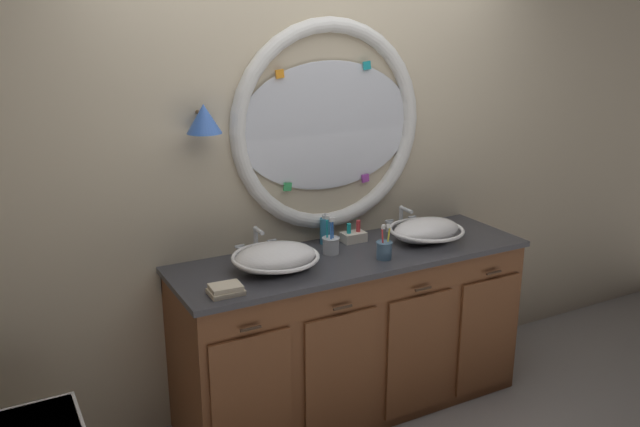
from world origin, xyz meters
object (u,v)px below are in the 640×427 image
(sink_basin_right, at_px, (426,230))
(toothbrush_holder_left, at_px, (331,244))
(toothbrush_holder_right, at_px, (384,249))
(folded_hand_towel, at_px, (226,290))
(sink_basin_left, at_px, (275,257))
(soap_dispenser, at_px, (325,230))
(toiletry_basket, at_px, (354,236))

(sink_basin_right, xyz_separation_m, toothbrush_holder_left, (-0.56, 0.08, -0.01))
(toothbrush_holder_right, bearing_deg, folded_hand_towel, -177.32)
(sink_basin_left, distance_m, soap_dispenser, 0.47)
(toiletry_basket, bearing_deg, soap_dispenser, 164.61)
(sink_basin_left, distance_m, toothbrush_holder_left, 0.37)
(toothbrush_holder_right, xyz_separation_m, toiletry_basket, (0.00, 0.31, -0.02))
(toothbrush_holder_left, relative_size, soap_dispenser, 1.19)
(sink_basin_left, bearing_deg, sink_basin_right, 0.00)
(toothbrush_holder_right, relative_size, toiletry_basket, 1.40)
(toothbrush_holder_right, height_order, soap_dispenser, toothbrush_holder_right)
(soap_dispenser, bearing_deg, toothbrush_holder_right, -66.73)
(sink_basin_right, distance_m, toiletry_basket, 0.41)
(toothbrush_holder_right, bearing_deg, soap_dispenser, 113.27)
(sink_basin_right, bearing_deg, soap_dispenser, 155.48)
(sink_basin_right, bearing_deg, toothbrush_holder_right, -161.34)
(sink_basin_left, height_order, toiletry_basket, sink_basin_left)
(soap_dispenser, height_order, folded_hand_towel, soap_dispenser)
(sink_basin_left, distance_m, sink_basin_right, 0.92)
(toothbrush_holder_right, distance_m, folded_hand_towel, 0.88)
(folded_hand_towel, relative_size, toiletry_basket, 1.14)
(sink_basin_left, relative_size, toiletry_basket, 3.26)
(toothbrush_holder_left, distance_m, folded_hand_towel, 0.72)
(folded_hand_towel, bearing_deg, toothbrush_holder_right, 2.68)
(toiletry_basket, bearing_deg, folded_hand_towel, -158.24)
(sink_basin_left, relative_size, sink_basin_right, 1.04)
(sink_basin_right, relative_size, toiletry_basket, 3.13)
(folded_hand_towel, bearing_deg, toothbrush_holder_left, 19.68)
(toothbrush_holder_left, relative_size, folded_hand_towel, 1.36)
(toothbrush_holder_right, xyz_separation_m, folded_hand_towel, (-0.88, -0.04, -0.03))
(sink_basin_right, bearing_deg, toiletry_basket, 151.81)
(toothbrush_holder_right, distance_m, toiletry_basket, 0.31)
(sink_basin_left, height_order, toothbrush_holder_right, toothbrush_holder_right)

